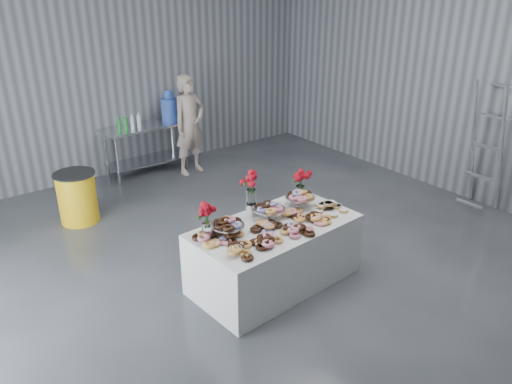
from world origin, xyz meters
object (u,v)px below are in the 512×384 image
prep_table (146,141)px  trash_barrel (77,197)px  person (190,125)px  stepladder (487,147)px  water_jug (169,107)px  display_table (275,254)px

prep_table → trash_barrel: bearing=-145.6°
person → stepladder: bearing=-65.8°
water_jug → trash_barrel: (-2.13, -1.12, -0.77)m
prep_table → person: 0.82m
person → trash_barrel: (-2.31, -0.72, -0.50)m
prep_table → person: size_ratio=0.85×
water_jug → person: (0.17, -0.40, -0.27)m
trash_barrel → stepladder: 6.01m
person → trash_barrel: bearing=-172.7°
person → trash_barrel: person is taller
water_jug → person: 0.51m
trash_barrel → stepladder: size_ratio=0.38×
display_table → water_jug: bearing=78.0°
display_table → stepladder: size_ratio=0.96×
display_table → prep_table: prep_table is taller
water_jug → stepladder: (2.88, -4.37, -0.16)m
water_jug → prep_table: bearing=180.0°
display_table → person: 3.83m
trash_barrel → stepladder: (5.02, -3.25, 0.61)m
prep_table → stepladder: size_ratio=0.76×
display_table → prep_table: size_ratio=1.27×
water_jug → stepladder: stepladder is taller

